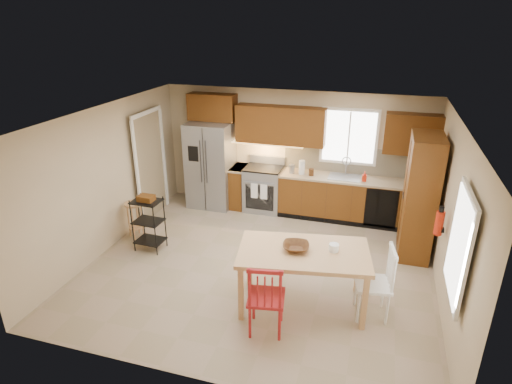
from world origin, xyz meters
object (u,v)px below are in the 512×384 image
object	(u,v)px
range_stove	(264,189)
soap_bottle	(364,176)
utility_cart	(149,224)
bar_stool	(135,220)
table_bowl	(296,250)
chair_white	(373,283)
pantry	(420,197)
fire_extinguisher	(439,223)
chair_red	(266,296)
dining_table	(302,279)
table_jar	(334,249)
refrigerator	(211,165)

from	to	relation	value
range_stove	soap_bottle	distance (m)	2.10
range_stove	utility_cart	size ratio (longest dim) A/B	0.95
bar_stool	table_bowl	bearing A→B (deg)	-23.76
chair_white	utility_cart	bearing A→B (deg)	69.20
bar_stool	soap_bottle	bearing A→B (deg)	19.48
soap_bottle	pantry	bearing A→B (deg)	-43.45
soap_bottle	pantry	size ratio (longest dim) A/B	0.09
pantry	utility_cart	xyz separation A→B (m)	(-4.45, -1.20, -0.56)
range_stove	soap_bottle	world-z (taller)	soap_bottle
fire_extinguisher	bar_stool	size ratio (longest dim) A/B	0.52
pantry	utility_cart	size ratio (longest dim) A/B	2.16
table_bowl	utility_cart	size ratio (longest dim) A/B	0.37
pantry	chair_red	distance (m)	3.32
dining_table	table_bowl	world-z (taller)	table_bowl
chair_red	utility_cart	bearing A→B (deg)	140.41
fire_extinguisher	table_jar	size ratio (longest dim) A/B	2.08
refrigerator	chair_red	size ratio (longest dim) A/B	1.74
dining_table	chair_white	distance (m)	0.96
soap_bottle	fire_extinguisher	size ratio (longest dim) A/B	0.53
refrigerator	fire_extinguisher	xyz separation A→B (m)	(4.33, -1.98, 0.19)
pantry	chair_red	world-z (taller)	pantry
dining_table	chair_red	world-z (taller)	chair_red
fire_extinguisher	dining_table	bearing A→B (deg)	-151.74
chair_white	fire_extinguisher	bearing A→B (deg)	-51.97
chair_red	table_jar	size ratio (longest dim) A/B	6.04
chair_white	bar_stool	bearing A→B (deg)	66.27
soap_bottle	utility_cart	xyz separation A→B (m)	(-3.50, -2.10, -0.51)
table_bowl	fire_extinguisher	bearing A→B (deg)	26.83
bar_stool	chair_red	bearing A→B (deg)	-35.19
utility_cart	refrigerator	bearing A→B (deg)	83.69
fire_extinguisher	table_bowl	bearing A→B (deg)	-153.17
soap_bottle	pantry	world-z (taller)	pantry
chair_red	utility_cart	world-z (taller)	chair_red
chair_red	fire_extinguisher	bearing A→B (deg)	27.45
chair_red	range_stove	bearing A→B (deg)	96.57
soap_bottle	range_stove	bearing A→B (deg)	177.60
refrigerator	table_bowl	xyz separation A→B (m)	(2.44, -2.93, -0.03)
refrigerator	chair_red	world-z (taller)	refrigerator
bar_stool	table_jar	bearing A→B (deg)	-19.77
range_stove	pantry	distance (m)	3.19
utility_cart	dining_table	bearing A→B (deg)	-13.40
chair_white	pantry	bearing A→B (deg)	-27.33
range_stove	fire_extinguisher	world-z (taller)	fire_extinguisher
table_bowl	utility_cart	xyz separation A→B (m)	(-2.76, 0.81, -0.39)
table_jar	table_bowl	bearing A→B (deg)	-167.47
refrigerator	fire_extinguisher	distance (m)	4.76
refrigerator	table_bowl	world-z (taller)	refrigerator
fire_extinguisher	bar_stool	xyz separation A→B (m)	(-5.13, 0.18, -0.76)
range_stove	utility_cart	xyz separation A→B (m)	(-1.47, -2.18, 0.03)
utility_cart	pantry	bearing A→B (deg)	17.33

